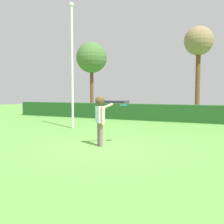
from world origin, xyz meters
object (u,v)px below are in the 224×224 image
(birch_tree, at_px, (92,58))
(oak_tree, at_px, (199,43))
(parked_car_green, at_px, (115,107))
(lamppost, at_px, (72,60))
(frisbee, at_px, (124,105))
(person, at_px, (100,114))

(birch_tree, bearing_deg, oak_tree, -11.09)
(parked_car_green, height_order, oak_tree, oak_tree)
(lamppost, bearing_deg, oak_tree, 68.83)
(lamppost, relative_size, birch_tree, 0.84)
(frisbee, xyz_separation_m, lamppost, (-4.08, 2.79, 2.16))
(lamppost, distance_m, parked_car_green, 9.11)
(frisbee, bearing_deg, person, -130.02)
(parked_car_green, distance_m, birch_tree, 10.20)
(person, height_order, frisbee, person)
(person, bearing_deg, birch_tree, 120.21)
(frisbee, bearing_deg, oak_tree, 87.03)
(person, relative_size, frisbee, 6.64)
(oak_tree, bearing_deg, person, -94.95)
(frisbee, bearing_deg, birch_tree, 122.57)
(person, height_order, birch_tree, birch_tree)
(person, bearing_deg, frisbee, 49.98)
(frisbee, height_order, birch_tree, birch_tree)
(birch_tree, bearing_deg, frisbee, -57.43)
(birch_tree, distance_m, oak_tree, 12.38)
(lamppost, height_order, birch_tree, birch_tree)
(birch_tree, height_order, oak_tree, birch_tree)
(birch_tree, xyz_separation_m, oak_tree, (12.15, -2.38, 0.33))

